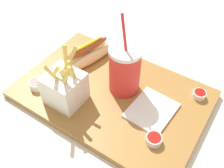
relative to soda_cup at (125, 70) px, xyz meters
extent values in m
cube|color=silver|center=(0.02, 0.03, -0.10)|extent=(2.40, 2.40, 0.02)
cube|color=olive|center=(0.02, 0.03, -0.08)|extent=(0.49, 0.33, 0.02)
cylinder|color=red|center=(0.00, 0.00, -0.01)|extent=(0.08, 0.08, 0.12)
cylinder|color=white|center=(0.00, 0.00, 0.06)|extent=(0.08, 0.08, 0.01)
cylinder|color=red|center=(0.01, 0.00, 0.11)|extent=(0.03, 0.02, 0.09)
cube|color=white|center=(0.10, 0.12, -0.03)|extent=(0.09, 0.09, 0.09)
cube|color=#E5C660|center=(0.09, 0.13, 0.03)|extent=(0.02, 0.03, 0.07)
cube|color=#E5C660|center=(0.08, 0.13, 0.03)|extent=(0.03, 0.02, 0.08)
cube|color=#E5C660|center=(0.12, 0.13, 0.02)|extent=(0.03, 0.03, 0.05)
cube|color=#E5C660|center=(0.11, 0.14, 0.04)|extent=(0.01, 0.04, 0.08)
cube|color=#E5C660|center=(0.11, 0.09, 0.04)|extent=(0.02, 0.03, 0.09)
cube|color=#E5C660|center=(0.08, 0.10, 0.03)|extent=(0.03, 0.01, 0.06)
cube|color=#E5C660|center=(0.10, 0.09, 0.05)|extent=(0.03, 0.04, 0.08)
ellipsoid|color=#E5C689|center=(0.17, -0.04, -0.05)|extent=(0.07, 0.17, 0.03)
ellipsoid|color=#E5C689|center=(0.14, -0.03, -0.05)|extent=(0.07, 0.17, 0.03)
ellipsoid|color=#994728|center=(0.15, -0.04, -0.02)|extent=(0.06, 0.16, 0.02)
ellipsoid|color=gold|center=(0.15, -0.04, -0.01)|extent=(0.04, 0.12, 0.01)
cylinder|color=white|center=(0.20, 0.13, -0.06)|extent=(0.04, 0.04, 0.02)
cylinder|color=#B2140F|center=(0.20, 0.13, -0.05)|extent=(0.03, 0.03, 0.01)
cylinder|color=white|center=(-0.14, 0.11, -0.06)|extent=(0.04, 0.04, 0.02)
cylinder|color=#B2140F|center=(-0.14, 0.11, -0.05)|extent=(0.03, 0.03, 0.01)
cylinder|color=white|center=(-0.18, -0.08, -0.06)|extent=(0.03, 0.03, 0.02)
cylinder|color=#B2140F|center=(-0.18, -0.08, -0.05)|extent=(0.03, 0.03, 0.01)
cube|color=white|center=(-0.10, 0.03, -0.06)|extent=(0.11, 0.13, 0.01)
camera|label=1|loc=(-0.24, 0.42, 0.45)|focal=41.44mm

